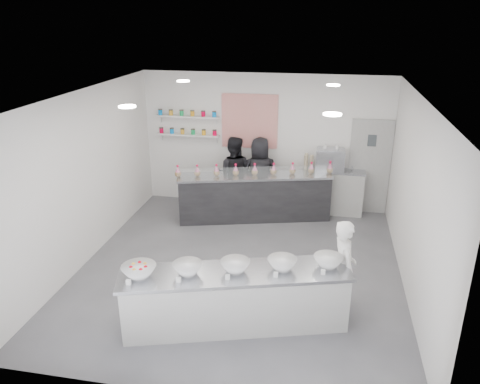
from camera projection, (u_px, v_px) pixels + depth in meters
The scene contains 26 objects.
floor at pixel (240, 268), 8.22m from camera, with size 6.00×6.00×0.00m, color #515156.
ceiling at pixel (240, 96), 7.14m from camera, with size 6.00×6.00×0.00m, color white.
back_wall at pixel (265, 142), 10.43m from camera, with size 5.50×5.50×0.00m, color white.
left_wall at pixel (85, 178), 8.16m from camera, with size 6.00×6.00×0.00m, color white.
right_wall at pixel (415, 200), 7.20m from camera, with size 6.00×6.00×0.00m, color white.
back_door at pixel (369, 167), 10.16m from camera, with size 0.88×0.04×2.10m, color #9D9D9A.
pattern_panel at pixel (250, 121), 10.31m from camera, with size 1.25×0.03×1.20m, color red.
jar_shelf_lower at pixel (188, 135), 10.61m from camera, with size 1.45×0.22×0.04m, color silver.
jar_shelf_upper at pixel (187, 116), 10.46m from camera, with size 1.45×0.22×0.04m, color silver.
preserve_jars at pixel (187, 123), 10.49m from camera, with size 1.45×0.10×0.56m, color #DF0033, non-canonical shape.
downlight_0 at pixel (127, 107), 6.48m from camera, with size 0.24×0.24×0.02m, color white.
downlight_1 at pixel (332, 114), 5.99m from camera, with size 0.24×0.24×0.02m, color white.
downlight_2 at pixel (183, 81), 8.86m from camera, with size 0.24×0.24×0.02m, color white.
downlight_3 at pixel (333, 85), 8.37m from camera, with size 0.24×0.24×0.02m, color white.
prep_counter at pixel (235, 299), 6.58m from camera, with size 3.19×0.73×0.87m, color #A7A7A2.
back_bar at pixel (254, 197), 10.00m from camera, with size 3.24×0.59×1.00m, color black.
sneeze_guard at pixel (256, 173), 9.50m from camera, with size 3.19×0.01×0.27m, color white.
espresso_ledge at pixel (332, 192), 10.32m from camera, with size 1.34×0.43×0.99m, color #A7A7A2.
espresso_machine at pixel (330, 160), 10.07m from camera, with size 0.60×0.42×0.46m, color #93969E.
cup_stacks at pixel (309, 162), 10.18m from camera, with size 0.24×0.24×0.33m, color tan, non-canonical shape.
prep_bowls at pixel (235, 266), 6.39m from camera, with size 3.01×0.51×0.16m, color white, non-canonical shape.
label_cards at pixel (216, 288), 5.97m from camera, with size 2.66×0.04×0.07m, color white, non-canonical shape.
cookie_bags at pixel (255, 169), 9.77m from camera, with size 3.33×0.13×0.25m, color #D66191, non-canonical shape.
woman_prep at pixel (343, 268), 6.76m from camera, with size 0.54×0.36×1.49m, color white.
staff_left at pixel (233, 174), 10.35m from camera, with size 0.83×0.64×1.70m, color black.
staff_right at pixel (260, 175), 10.31m from camera, with size 0.83×0.54×1.69m, color black.
Camera 1 is at (1.35, -7.06, 4.21)m, focal length 35.00 mm.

